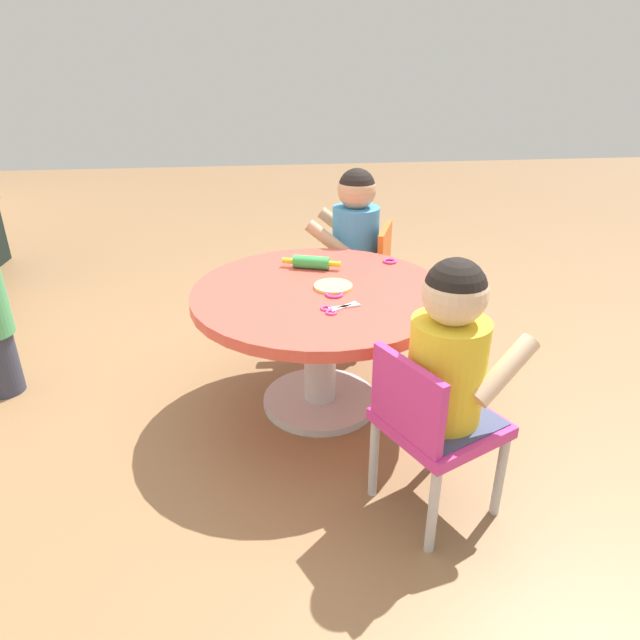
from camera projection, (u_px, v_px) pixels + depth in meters
name	position (u px, v px, depth m)	size (l,w,h in m)	color
ground_plane	(320.00, 403.00, 2.23)	(10.00, 10.00, 0.00)	olive
craft_table	(320.00, 317.00, 2.07)	(0.92, 0.92, 0.48)	silver
child_chair_left	(431.00, 424.00, 1.59)	(0.40, 0.40, 0.54)	#B7B7BC
seated_child_left	(450.00, 350.00, 1.51)	(0.39, 0.43, 0.51)	#3F4772
child_chair_right	(362.00, 274.00, 2.64)	(0.39, 0.39, 0.54)	#B7B7BC
seated_child_right	(355.00, 226.00, 2.56)	(0.37, 0.42, 0.51)	#3F4772
rolling_pin	(311.00, 262.00, 2.20)	(0.09, 0.23, 0.05)	green
craft_scissors	(336.00, 309.00, 1.86)	(0.10, 0.14, 0.01)	silver
playdough_blob_0	(333.00, 286.00, 2.03)	(0.14, 0.14, 0.01)	#F2CC72
cookie_cutter_0	(334.00, 294.00, 1.97)	(0.06, 0.06, 0.01)	#D83FA5
cookie_cutter_1	(390.00, 261.00, 2.27)	(0.05, 0.05, 0.01)	#D83FA5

